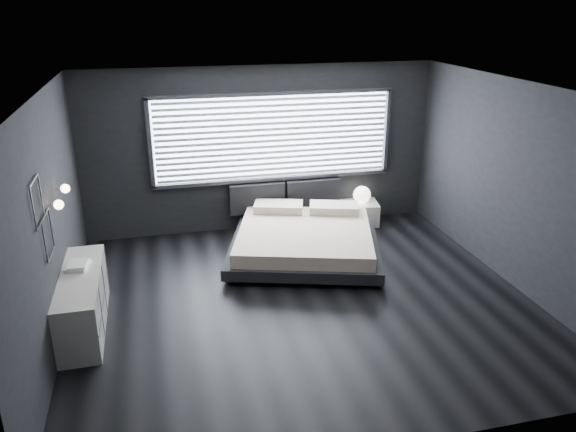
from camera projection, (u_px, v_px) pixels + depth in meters
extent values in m
plane|color=black|center=(303.00, 300.00, 7.54)|extent=(6.00, 6.00, 0.00)
plane|color=white|center=(305.00, 89.00, 6.53)|extent=(6.00, 6.00, 0.00)
cube|color=black|center=(262.00, 150.00, 9.53)|extent=(6.00, 0.04, 2.80)
cube|color=black|center=(393.00, 314.00, 4.54)|extent=(6.00, 0.04, 2.80)
cube|color=black|center=(49.00, 223.00, 6.37)|extent=(0.04, 5.50, 2.80)
cube|color=black|center=(515.00, 185.00, 7.69)|extent=(0.04, 5.50, 2.80)
cube|color=white|center=(273.00, 137.00, 9.48)|extent=(4.00, 0.02, 1.38)
cube|color=#47474C|center=(150.00, 144.00, 9.00)|extent=(0.06, 0.08, 1.48)
cube|color=#47474C|center=(386.00, 131.00, 9.90)|extent=(0.06, 0.08, 1.48)
cube|color=#47474C|center=(273.00, 94.00, 9.19)|extent=(4.14, 0.08, 0.06)
cube|color=#47474C|center=(274.00, 179.00, 9.71)|extent=(4.14, 0.08, 0.06)
cube|color=silver|center=(274.00, 138.00, 9.42)|extent=(3.94, 0.03, 1.32)
cube|color=black|center=(257.00, 198.00, 9.70)|extent=(0.96, 0.16, 0.52)
cube|color=black|center=(313.00, 194.00, 9.92)|extent=(0.96, 0.16, 0.52)
cylinder|color=silver|center=(52.00, 205.00, 6.36)|extent=(0.10, 0.02, 0.02)
sphere|color=#FFE5B7|center=(59.00, 205.00, 6.37)|extent=(0.11, 0.11, 0.11)
cylinder|color=silver|center=(59.00, 189.00, 6.90)|extent=(0.10, 0.02, 0.02)
sphere|color=#FFE5B7|center=(65.00, 189.00, 6.92)|extent=(0.11, 0.11, 0.11)
cube|color=#47474C|center=(34.00, 180.00, 5.64)|extent=(0.01, 0.46, 0.02)
cube|color=#47474C|center=(41.00, 223.00, 5.80)|extent=(0.01, 0.46, 0.02)
cube|color=#47474C|center=(41.00, 195.00, 5.93)|extent=(0.01, 0.02, 0.46)
cube|color=#47474C|center=(33.00, 209.00, 5.51)|extent=(0.01, 0.02, 0.46)
cube|color=#47474C|center=(45.00, 215.00, 6.03)|extent=(0.01, 0.46, 0.02)
cube|color=#47474C|center=(51.00, 254.00, 6.20)|extent=(0.01, 0.46, 0.02)
cube|color=#47474C|center=(51.00, 227.00, 6.32)|extent=(0.01, 0.02, 0.46)
cube|color=#47474C|center=(45.00, 243.00, 5.91)|extent=(0.01, 0.02, 0.46)
cube|color=black|center=(234.00, 278.00, 8.06)|extent=(0.16, 0.16, 0.08)
cube|color=black|center=(372.00, 282.00, 7.96)|extent=(0.16, 0.16, 0.08)
cube|color=black|center=(249.00, 231.00, 9.70)|extent=(0.16, 0.16, 0.08)
cube|color=black|center=(363.00, 233.00, 9.60)|extent=(0.16, 0.16, 0.08)
cube|color=black|center=(304.00, 247.00, 8.78)|extent=(2.81, 2.74, 0.17)
cube|color=beige|center=(305.00, 236.00, 8.72)|extent=(2.53, 2.53, 0.21)
cube|color=beige|center=(279.00, 207.00, 9.43)|extent=(0.90, 0.65, 0.13)
cube|color=beige|center=(334.00, 208.00, 9.38)|extent=(0.90, 0.65, 0.13)
cube|color=silver|center=(358.00, 212.00, 10.11)|extent=(0.75, 0.66, 0.39)
sphere|color=white|center=(362.00, 195.00, 9.96)|extent=(0.31, 0.31, 0.31)
cube|color=silver|center=(82.00, 301.00, 6.82)|extent=(0.50, 1.76, 0.70)
cube|color=#47474C|center=(104.00, 299.00, 6.88)|extent=(0.02, 1.74, 0.68)
cube|color=white|center=(78.00, 266.00, 6.88)|extent=(0.31, 0.37, 0.04)
cube|color=white|center=(78.00, 264.00, 6.85)|extent=(0.24, 0.31, 0.03)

